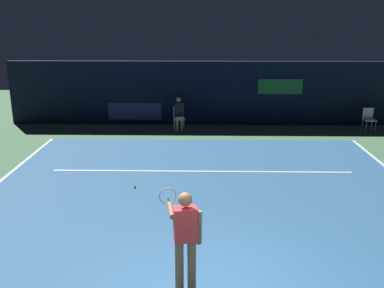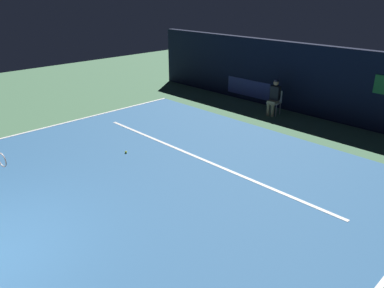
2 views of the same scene
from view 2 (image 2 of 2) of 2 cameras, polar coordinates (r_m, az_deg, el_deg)
The scene contains 7 objects.
ground_plane at distance 9.52m, azimuth -6.53°, elevation -5.42°, with size 32.33×32.33×0.00m, color #4C7A56.
court_surface at distance 9.51m, azimuth -6.53°, elevation -5.39°, with size 11.07×10.33×0.01m, color #336699.
line_sideline_right at distance 13.95m, azimuth -20.59°, elevation 2.55°, with size 0.10×10.33×0.01m, color white.
line_service at distance 10.58m, azimuth 1.19°, elevation -2.18°, with size 8.64×0.10×0.01m, color white.
back_wall at distance 14.75m, azimuth 17.74°, elevation 9.17°, with size 15.87×0.33×2.60m.
line_judge_on_chair at distance 14.49m, azimuth 12.40°, elevation 6.99°, with size 0.49×0.57×1.32m.
tennis_ball at distance 11.06m, azimuth -10.01°, elevation -1.22°, with size 0.07×0.07×0.07m, color #CCE033.
Camera 2 is at (6.74, -0.88, 4.43)m, focal length 35.10 mm.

